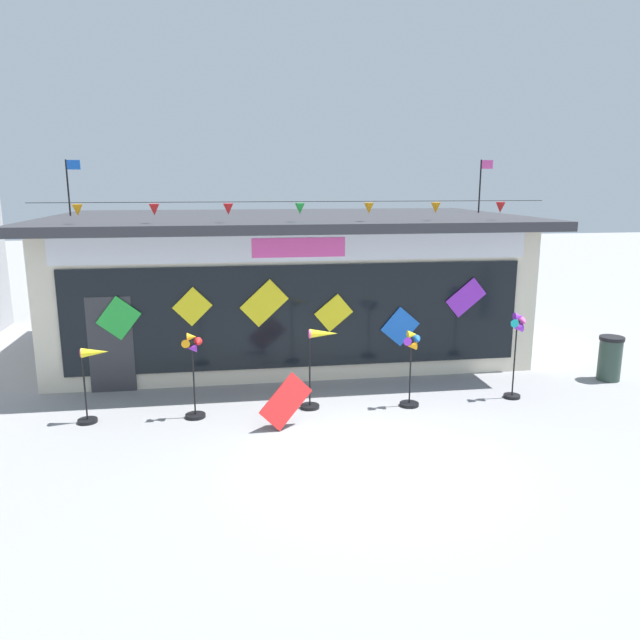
{
  "coord_description": "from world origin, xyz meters",
  "views": [
    {
      "loc": [
        -2.12,
        -8.71,
        4.25
      ],
      "look_at": [
        -0.3,
        3.15,
        1.55
      ],
      "focal_mm": 34.43,
      "sensor_mm": 36.0,
      "label": 1
    }
  ],
  "objects_px": {
    "wind_spinner_left": "(193,369)",
    "wind_spinner_center_left": "(318,359)",
    "display_kite_on_ground": "(286,402)",
    "wind_spinner_center_right": "(411,361)",
    "wind_spinner_right": "(516,342)",
    "trash_bin": "(610,358)",
    "wind_spinner_far_left": "(92,377)",
    "kite_shop_building": "(286,282)"
  },
  "relations": [
    {
      "from": "kite_shop_building",
      "to": "display_kite_on_ground",
      "type": "distance_m",
      "value": 5.54
    },
    {
      "from": "wind_spinner_far_left",
      "to": "trash_bin",
      "type": "distance_m",
      "value": 10.71
    },
    {
      "from": "wind_spinner_right",
      "to": "trash_bin",
      "type": "height_order",
      "value": "wind_spinner_right"
    },
    {
      "from": "wind_spinner_right",
      "to": "trash_bin",
      "type": "xyz_separation_m",
      "value": [
        2.61,
        0.79,
        -0.67
      ]
    },
    {
      "from": "kite_shop_building",
      "to": "display_kite_on_ground",
      "type": "bearing_deg",
      "value": -95.72
    },
    {
      "from": "wind_spinner_far_left",
      "to": "wind_spinner_right",
      "type": "height_order",
      "value": "wind_spinner_right"
    },
    {
      "from": "wind_spinner_left",
      "to": "wind_spinner_center_left",
      "type": "relative_size",
      "value": 1.04
    },
    {
      "from": "kite_shop_building",
      "to": "wind_spinner_far_left",
      "type": "distance_m",
      "value": 6.1
    },
    {
      "from": "wind_spinner_right",
      "to": "display_kite_on_ground",
      "type": "height_order",
      "value": "wind_spinner_right"
    },
    {
      "from": "kite_shop_building",
      "to": "trash_bin",
      "type": "relative_size",
      "value": 11.42
    },
    {
      "from": "wind_spinner_center_left",
      "to": "display_kite_on_ground",
      "type": "height_order",
      "value": "wind_spinner_center_left"
    },
    {
      "from": "kite_shop_building",
      "to": "wind_spinner_right",
      "type": "xyz_separation_m",
      "value": [
        4.13,
        -4.54,
        -0.59
      ]
    },
    {
      "from": "wind_spinner_right",
      "to": "trash_bin",
      "type": "relative_size",
      "value": 1.81
    },
    {
      "from": "trash_bin",
      "to": "wind_spinner_center_right",
      "type": "bearing_deg",
      "value": -169.19
    },
    {
      "from": "wind_spinner_far_left",
      "to": "wind_spinner_left",
      "type": "height_order",
      "value": "wind_spinner_left"
    },
    {
      "from": "wind_spinner_far_left",
      "to": "trash_bin",
      "type": "height_order",
      "value": "wind_spinner_far_left"
    },
    {
      "from": "display_kite_on_ground",
      "to": "wind_spinner_center_left",
      "type": "bearing_deg",
      "value": 51.71
    },
    {
      "from": "display_kite_on_ground",
      "to": "wind_spinner_left",
      "type": "bearing_deg",
      "value": 155.79
    },
    {
      "from": "kite_shop_building",
      "to": "display_kite_on_ground",
      "type": "xyz_separation_m",
      "value": [
        -0.54,
        -5.37,
        -1.26
      ]
    },
    {
      "from": "wind_spinner_left",
      "to": "display_kite_on_ground",
      "type": "bearing_deg",
      "value": -24.21
    },
    {
      "from": "wind_spinner_left",
      "to": "wind_spinner_right",
      "type": "height_order",
      "value": "wind_spinner_right"
    },
    {
      "from": "wind_spinner_right",
      "to": "display_kite_on_ground",
      "type": "distance_m",
      "value": 4.78
    },
    {
      "from": "trash_bin",
      "to": "display_kite_on_ground",
      "type": "relative_size",
      "value": 1.06
    },
    {
      "from": "wind_spinner_right",
      "to": "display_kite_on_ground",
      "type": "relative_size",
      "value": 1.92
    },
    {
      "from": "wind_spinner_center_right",
      "to": "wind_spinner_left",
      "type": "bearing_deg",
      "value": 179.69
    },
    {
      "from": "wind_spinner_center_left",
      "to": "wind_spinner_right",
      "type": "xyz_separation_m",
      "value": [
        3.95,
        -0.07,
        0.19
      ]
    },
    {
      "from": "wind_spinner_right",
      "to": "display_kite_on_ground",
      "type": "xyz_separation_m",
      "value": [
        -4.66,
        -0.83,
        -0.68
      ]
    },
    {
      "from": "wind_spinner_center_left",
      "to": "kite_shop_building",
      "type": "bearing_deg",
      "value": 92.21
    },
    {
      "from": "wind_spinner_left",
      "to": "wind_spinner_center_left",
      "type": "height_order",
      "value": "wind_spinner_left"
    },
    {
      "from": "wind_spinner_left",
      "to": "wind_spinner_far_left",
      "type": "bearing_deg",
      "value": 177.82
    },
    {
      "from": "wind_spinner_far_left",
      "to": "display_kite_on_ground",
      "type": "bearing_deg",
      "value": -13.12
    },
    {
      "from": "wind_spinner_far_left",
      "to": "wind_spinner_center_left",
      "type": "bearing_deg",
      "value": 1.51
    },
    {
      "from": "wind_spinner_center_right",
      "to": "wind_spinner_far_left",
      "type": "bearing_deg",
      "value": 179.12
    },
    {
      "from": "wind_spinner_left",
      "to": "wind_spinner_right",
      "type": "distance_m",
      "value": 6.28
    },
    {
      "from": "wind_spinner_far_left",
      "to": "wind_spinner_center_right",
      "type": "distance_m",
      "value": 5.87
    },
    {
      "from": "wind_spinner_far_left",
      "to": "wind_spinner_center_left",
      "type": "relative_size",
      "value": 0.9
    },
    {
      "from": "display_kite_on_ground",
      "to": "trash_bin",
      "type": "bearing_deg",
      "value": 12.53
    },
    {
      "from": "wind_spinner_left",
      "to": "wind_spinner_center_left",
      "type": "bearing_deg",
      "value": 4.34
    },
    {
      "from": "wind_spinner_center_left",
      "to": "display_kite_on_ground",
      "type": "bearing_deg",
      "value": -128.29
    },
    {
      "from": "wind_spinner_far_left",
      "to": "wind_spinner_right",
      "type": "bearing_deg",
      "value": 0.27
    },
    {
      "from": "display_kite_on_ground",
      "to": "wind_spinner_right",
      "type": "bearing_deg",
      "value": 10.09
    },
    {
      "from": "wind_spinner_left",
      "to": "trash_bin",
      "type": "distance_m",
      "value": 8.94
    }
  ]
}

